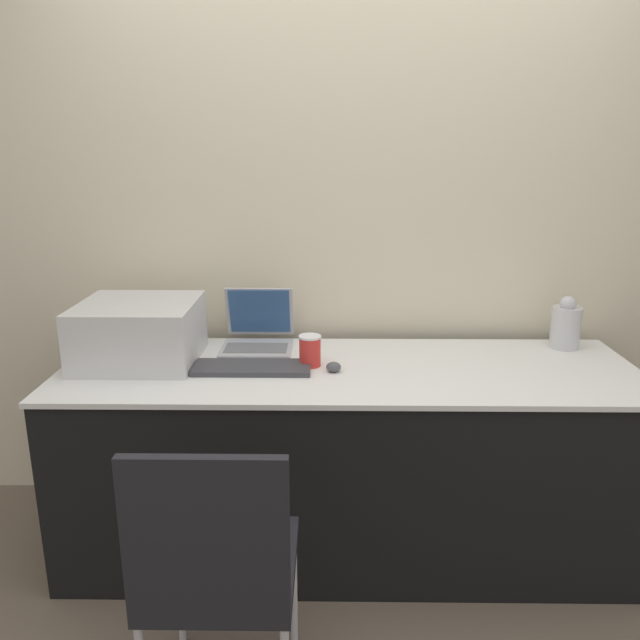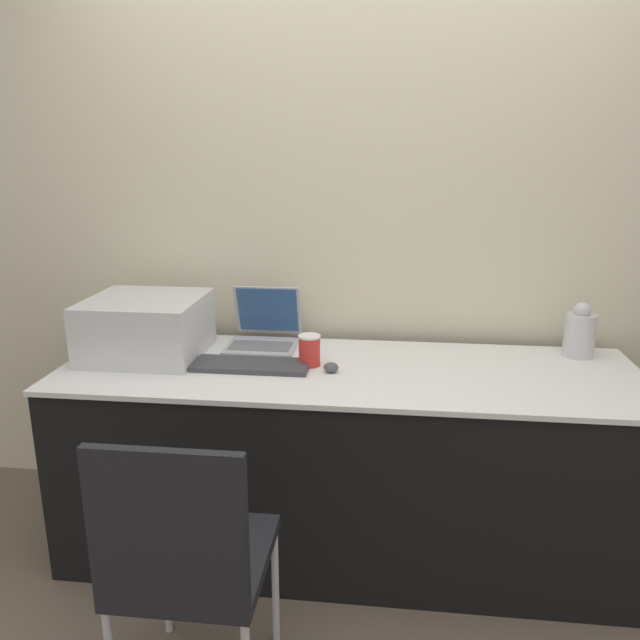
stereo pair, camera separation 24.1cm
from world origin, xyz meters
TOP-DOWN VIEW (x-y plane):
  - ground_plane at (0.00, 0.00)m, footprint 14.00×14.00m
  - wall_back at (0.00, 0.82)m, footprint 8.00×0.05m
  - table at (0.00, 0.36)m, footprint 2.24×0.74m
  - printer at (-0.83, 0.42)m, footprint 0.45×0.44m
  - laptop_left at (-0.38, 0.61)m, footprint 0.29×0.32m
  - external_keyboard at (-0.37, 0.32)m, footprint 0.45×0.16m
  - coffee_cup at (-0.15, 0.38)m, footprint 0.09×0.09m
  - mouse at (-0.06, 0.31)m, footprint 0.06×0.05m
  - metal_pitcher at (0.92, 0.62)m, footprint 0.12×0.12m
  - chair at (-0.38, -0.48)m, footprint 0.41×0.45m

SIDE VIEW (x-z plane):
  - ground_plane at x=0.00m, z-range 0.00..0.00m
  - table at x=0.00m, z-range 0.00..0.78m
  - chair at x=-0.38m, z-range 0.07..0.99m
  - external_keyboard at x=-0.37m, z-range 0.78..0.80m
  - mouse at x=-0.06m, z-range 0.78..0.82m
  - laptop_left at x=-0.38m, z-range 0.72..0.96m
  - coffee_cup at x=-0.15m, z-range 0.78..0.91m
  - metal_pitcher at x=0.92m, z-range 0.77..1.00m
  - printer at x=-0.83m, z-range 0.79..1.03m
  - wall_back at x=0.00m, z-range 0.00..2.60m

